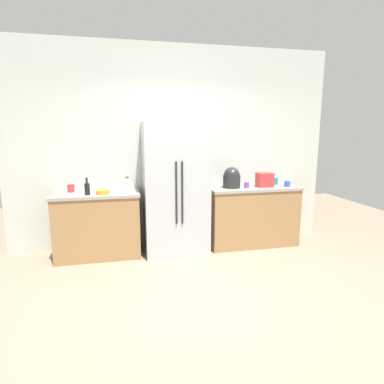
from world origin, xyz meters
name	(u,v)px	position (x,y,z in m)	size (l,w,h in m)	color
ground_plane	(203,299)	(0.00, 0.00, 0.00)	(9.77, 9.77, 0.00)	gray
kitchen_back_panel	(174,148)	(0.00, 1.84, 1.50)	(4.88, 0.10, 2.99)	silver
counter_left	(98,224)	(-1.14, 1.49, 0.46)	(1.17, 0.61, 0.91)	#9E7247
counter_right	(251,215)	(1.16, 1.49, 0.46)	(1.39, 0.61, 0.91)	#9E7247
refrigerator	(175,189)	(-0.05, 1.44, 0.94)	(0.90, 0.68, 1.87)	#B2B5BA
toaster	(265,180)	(1.33, 1.43, 1.02)	(0.23, 0.18, 0.21)	red
rice_cooker	(232,178)	(0.81, 1.46, 1.06)	(0.26, 0.26, 0.31)	#262628
bottle_a	(127,185)	(-0.72, 1.52, 0.99)	(0.08, 0.08, 0.20)	white
bottle_b	(87,188)	(-1.25, 1.34, 1.00)	(0.07, 0.07, 0.23)	black
cup_a	(287,184)	(1.67, 1.36, 0.96)	(0.09, 0.09, 0.09)	blue
cup_b	(275,181)	(1.59, 1.60, 0.97)	(0.09, 0.09, 0.11)	teal
cup_c	(247,185)	(1.03, 1.40, 0.96)	(0.07, 0.07, 0.08)	purple
cup_d	(71,188)	(-1.49, 1.61, 0.97)	(0.09, 0.09, 0.11)	red
bowl_a	(103,192)	(-1.05, 1.37, 0.94)	(0.18, 0.18, 0.05)	orange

